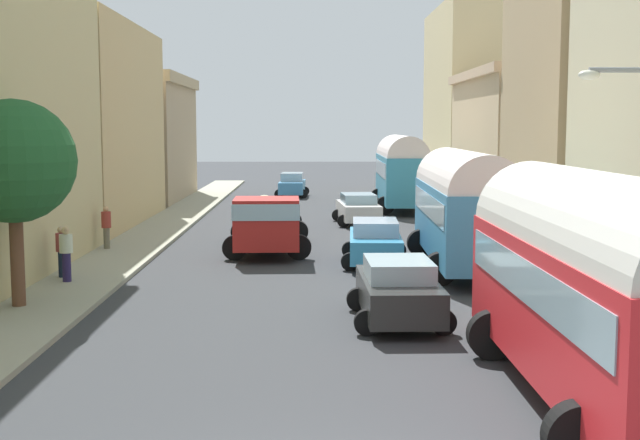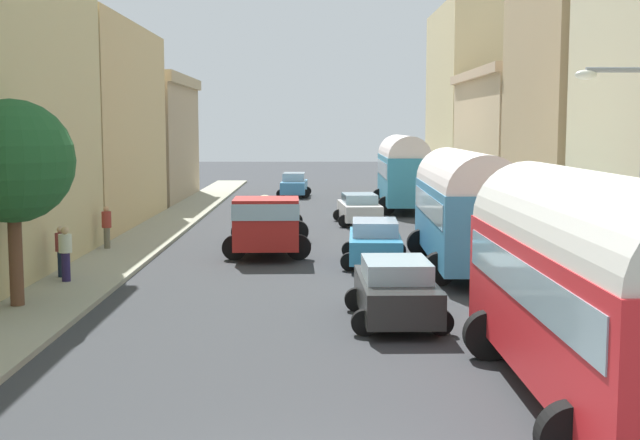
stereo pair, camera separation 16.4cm
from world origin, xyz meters
name	(u,v)px [view 2 (the right image)]	position (x,y,z in m)	size (l,w,h in m)	color
ground_plane	(319,234)	(0.00, 27.00, 0.00)	(154.00, 154.00, 0.00)	#343639
sidewalk_left	(156,232)	(-7.25, 27.00, 0.07)	(2.50, 70.00, 0.14)	#9D9D87
sidewalk_right	(482,232)	(7.25, 27.00, 0.07)	(2.50, 70.00, 0.14)	#AAA99A
building_left_2	(83,126)	(-11.20, 30.10, 4.76)	(5.40, 13.98, 9.52)	tan
building_left_3	(148,138)	(-10.93, 44.23, 4.01)	(5.34, 12.47, 7.96)	tan
building_right_2	(591,79)	(11.10, 24.71, 6.65)	(5.20, 9.18, 13.31)	tan
building_right_3	(520,142)	(11.08, 36.22, 3.92)	(5.69, 13.00, 7.79)	#D0B48A
building_right_4	(467,101)	(10.55, 49.55, 6.51)	(4.10, 13.18, 13.01)	beige
parked_bus_0	(594,279)	(4.49, 3.93, 2.19)	(3.36, 9.20, 3.99)	red
parked_bus_1	(463,204)	(4.71, 17.56, 2.19)	(3.39, 9.04, 3.96)	teal
parked_bus_2	(403,168)	(4.83, 37.87, 2.37)	(3.32, 9.09, 4.24)	teal
cargo_truck_0	(268,223)	(-1.95, 21.11, 1.17)	(3.30, 7.60, 2.23)	#AF211C
car_0	(276,213)	(-1.98, 28.72, 0.74)	(2.43, 3.78, 1.45)	silver
car_1	(294,185)	(-1.58, 46.76, 0.81)	(2.32, 4.16, 1.63)	#468FC8
car_2	(396,290)	(1.77, 10.06, 0.79)	(2.41, 4.18, 1.54)	#2A2B29
car_3	(375,242)	(1.87, 18.71, 0.78)	(2.46, 4.47, 1.53)	#3794C6
car_4	(359,209)	(1.98, 30.75, 0.76)	(2.53, 4.34, 1.49)	silver
pedestrian_0	(61,250)	(-7.99, 15.55, 0.98)	(0.36, 0.36, 1.70)	#17253C
pedestrian_1	(107,226)	(-8.08, 21.63, 1.00)	(0.46, 0.46, 1.76)	#6B6855
pedestrian_2	(65,252)	(-7.63, 14.81, 1.01)	(0.50, 0.50, 1.79)	#27204E
streetlamp_near	(633,184)	(6.29, 7.08, 3.58)	(1.55, 0.28, 5.97)	gray
roadside_tree_1	(12,162)	(-7.90, 11.43, 3.84)	(3.16, 3.16, 5.45)	brown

